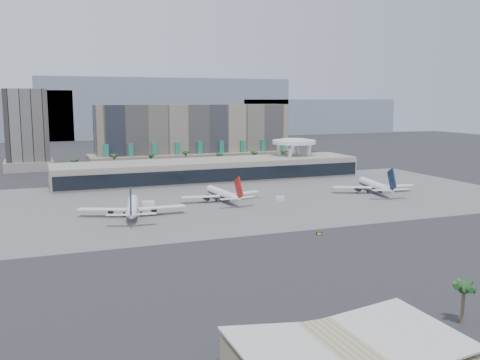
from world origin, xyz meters
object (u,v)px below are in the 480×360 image
object	(u,v)px
service_vehicle_b	(280,198)
airliner_centre	(223,194)
service_vehicle_a	(148,204)
taxiway_sign	(319,234)
airliner_right	(375,186)
airliner_left	(132,207)

from	to	relation	value
service_vehicle_b	airliner_centre	bearing A→B (deg)	-173.26
service_vehicle_a	service_vehicle_b	xyz separation A→B (m)	(58.84, -6.76, -0.29)
airliner_centre	service_vehicle_a	world-z (taller)	airliner_centre
service_vehicle_b	taxiway_sign	size ratio (longest dim) A/B	1.77
airliner_right	service_vehicle_b	world-z (taller)	airliner_right
airliner_centre	service_vehicle_a	distance (m)	33.89
airliner_left	taxiway_sign	distance (m)	74.83
airliner_right	taxiway_sign	world-z (taller)	airliner_right
airliner_left	airliner_centre	bearing A→B (deg)	32.12
airliner_left	service_vehicle_a	xyz separation A→B (m)	(9.51, 16.27, -2.52)
airliner_left	airliner_centre	distance (m)	46.44
airliner_left	service_vehicle_b	xyz separation A→B (m)	(68.35, 9.50, -2.81)
airliner_left	service_vehicle_a	world-z (taller)	airliner_left
airliner_left	airliner_right	xyz separation A→B (m)	(119.85, 10.34, -0.03)
airliner_left	airliner_right	world-z (taller)	airliner_left
airliner_centre	airliner_right	world-z (taller)	airliner_right
airliner_right	taxiway_sign	size ratio (longest dim) A/B	20.19
airliner_right	service_vehicle_b	bearing A→B (deg)	-167.74
airliner_left	airliner_right	bearing A→B (deg)	15.94
airliner_right	taxiway_sign	xyz separation A→B (m)	(-65.84, -62.03, -3.26)
service_vehicle_b	taxiway_sign	distance (m)	62.85
airliner_right	service_vehicle_a	size ratio (longest dim) A/B	8.32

